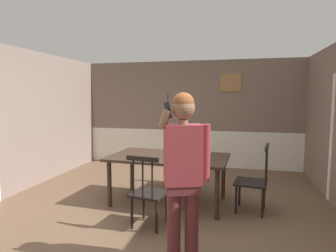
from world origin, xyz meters
name	(u,v)px	position (x,y,z in m)	size (l,w,h in m)	color
ground_plane	(153,217)	(0.00, 0.00, 0.00)	(7.09, 7.09, 0.00)	brown
room_back_partition	(190,116)	(0.00, 3.23, 1.25)	(5.43, 0.17, 2.60)	#756056
dining_table	(168,161)	(0.08, 0.61, 0.69)	(1.93, 1.17, 0.77)	#38281E
chair_near_window	(182,162)	(0.13, 1.53, 0.47)	(0.52, 0.52, 0.94)	#513823
chair_by_doorway	(254,180)	(1.41, 0.53, 0.48)	(0.52, 0.52, 1.02)	black
chair_at_table_head	(148,192)	(0.03, -0.32, 0.47)	(0.49, 0.49, 0.98)	black
person_figure	(184,167)	(0.63, -1.05, 1.02)	(0.50, 0.32, 1.77)	brown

